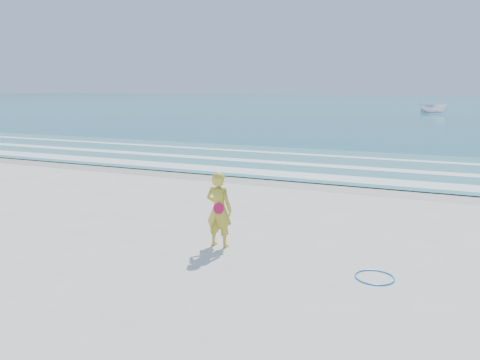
% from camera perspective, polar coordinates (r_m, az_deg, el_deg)
% --- Properties ---
extents(ground, '(400.00, 400.00, 0.00)m').
position_cam_1_polar(ground, '(11.29, -9.02, -8.61)').
color(ground, silver).
rests_on(ground, ground).
extents(wet_sand, '(400.00, 2.40, 0.00)m').
position_cam_1_polar(wet_sand, '(19.22, 5.34, -0.17)').
color(wet_sand, '#B2A893').
rests_on(wet_sand, ground).
extents(ocean, '(400.00, 190.00, 0.04)m').
position_cam_1_polar(ocean, '(114.15, 20.53, 8.75)').
color(ocean, '#19727F').
rests_on(ocean, ground).
extents(shallow, '(400.00, 10.00, 0.01)m').
position_cam_1_polar(shallow, '(23.95, 9.03, 2.14)').
color(shallow, '#59B7AD').
rests_on(shallow, ocean).
extents(foam_near, '(400.00, 1.40, 0.01)m').
position_cam_1_polar(foam_near, '(20.43, 6.47, 0.64)').
color(foam_near, white).
rests_on(foam_near, shallow).
extents(foam_mid, '(400.00, 0.90, 0.01)m').
position_cam_1_polar(foam_mid, '(23.18, 8.54, 1.87)').
color(foam_mid, white).
rests_on(foam_mid, shallow).
extents(foam_far, '(400.00, 0.60, 0.01)m').
position_cam_1_polar(foam_far, '(26.35, 10.38, 2.94)').
color(foam_far, white).
rests_on(foam_far, shallow).
extents(hoop, '(0.81, 0.81, 0.03)m').
position_cam_1_polar(hoop, '(10.09, 16.09, -11.33)').
color(hoop, '#0C81E8').
rests_on(hoop, ground).
extents(boat, '(4.34, 2.93, 1.57)m').
position_cam_1_polar(boat, '(71.58, 22.51, 8.11)').
color(boat, white).
rests_on(boat, ocean).
extents(woman, '(0.70, 0.48, 1.84)m').
position_cam_1_polar(woman, '(11.27, -2.58, -3.61)').
color(woman, gold).
rests_on(woman, ground).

